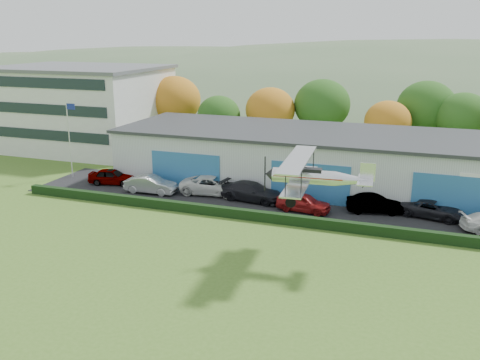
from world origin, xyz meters
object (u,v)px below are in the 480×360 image
(car_3, at_px, (252,192))
(car_6, at_px, (433,209))
(office_block, at_px, (80,107))
(car_2, at_px, (213,185))
(car_1, at_px, (151,184))
(biplane, at_px, (313,176))
(car_5, at_px, (375,204))
(car_4, at_px, (304,202))
(hangar, at_px, (323,159))
(car_0, at_px, (112,176))
(flagpole, at_px, (70,132))

(car_3, bearing_deg, car_6, -80.75)
(office_block, relative_size, car_2, 3.42)
(car_1, relative_size, biplane, 0.61)
(car_3, bearing_deg, car_5, -81.57)
(biplane, bearing_deg, car_5, 69.35)
(office_block, bearing_deg, car_4, -25.12)
(hangar, height_order, car_4, hangar)
(car_1, distance_m, car_5, 20.34)
(car_4, distance_m, car_5, 5.92)
(hangar, distance_m, car_3, 8.89)
(car_1, height_order, car_5, car_1)
(car_2, height_order, car_5, car_2)
(car_0, xyz_separation_m, car_2, (10.64, 0.31, 0.06))
(office_block, bearing_deg, car_0, -46.10)
(car_6, bearing_deg, car_0, 102.97)
(car_4, xyz_separation_m, biplane, (2.54, -9.07, 4.93))
(car_4, bearing_deg, car_6, -72.46)
(car_0, bearing_deg, car_3, -103.03)
(hangar, bearing_deg, car_4, -89.73)
(car_1, relative_size, car_2, 0.82)
(car_3, relative_size, car_4, 1.26)
(car_1, xyz_separation_m, car_5, (20.29, 1.35, -0.05))
(car_5, height_order, car_6, car_5)
(office_block, height_order, biplane, office_block)
(office_block, distance_m, biplane, 43.24)
(car_1, distance_m, car_2, 5.81)
(car_2, relative_size, biplane, 0.75)
(office_block, height_order, car_3, office_block)
(car_3, relative_size, biplane, 0.71)
(car_0, bearing_deg, car_2, -100.29)
(car_1, bearing_deg, office_block, 47.90)
(flagpole, relative_size, car_1, 1.62)
(hangar, xyz_separation_m, car_3, (-4.96, -7.16, -1.78))
(flagpole, xyz_separation_m, car_4, (24.92, -2.49, -3.96))
(car_0, height_order, car_2, car_2)
(car_1, bearing_deg, car_5, -88.83)
(flagpole, distance_m, car_0, 6.65)
(office_block, distance_m, car_4, 36.75)
(office_block, bearing_deg, biplane, -34.61)
(hangar, distance_m, office_block, 33.84)
(car_6, bearing_deg, car_3, 104.85)
(car_5, bearing_deg, biplane, 151.89)
(hangar, height_order, flagpole, flagpole)
(flagpole, relative_size, car_2, 1.33)
(flagpole, height_order, car_0, flagpole)
(flagpole, relative_size, biplane, 0.99)
(car_5, xyz_separation_m, biplane, (-3.14, -10.73, 4.94))
(car_5, bearing_deg, car_4, 94.51)
(hangar, bearing_deg, biplane, -81.62)
(car_2, bearing_deg, car_0, 85.45)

